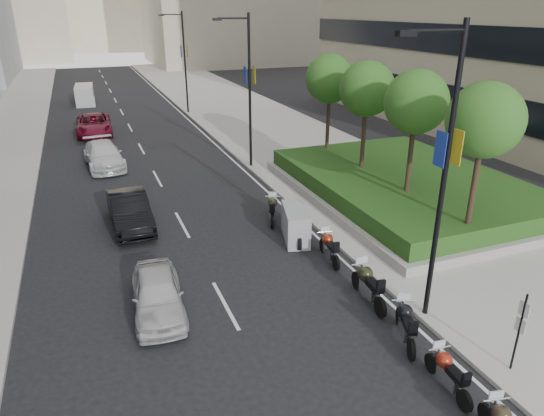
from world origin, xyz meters
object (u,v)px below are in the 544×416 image
motorcycle_1 (448,373)px  motorcycle_6 (273,209)px  lamp_post_0 (441,167)px  car_d (94,125)px  motorcycle_2 (406,324)px  motorcycle_3 (368,285)px  car_c (104,155)px  lamp_post_1 (247,85)px  car_a (158,294)px  parking_sign (520,328)px  lamp_post_2 (183,58)px  car_b (130,211)px  motorcycle_5 (296,225)px  delivery_van (85,96)px  motorcycle_4 (329,247)px

motorcycle_1 → motorcycle_6: (-0.22, 11.75, 0.04)m
lamp_post_0 → car_d: size_ratio=1.60×
motorcycle_2 → motorcycle_6: 9.68m
motorcycle_3 → car_c: car_c is taller
lamp_post_1 → car_a: bearing=-119.7°
parking_sign → lamp_post_2: bearing=91.0°
motorcycle_6 → car_c: car_c is taller
parking_sign → motorcycle_3: 4.85m
car_c → car_d: (-0.14, 9.11, 0.03)m
motorcycle_2 → car_b: (-6.65, 11.42, 0.19)m
lamp_post_2 → motorcycle_5: bearing=-92.9°
lamp_post_1 → motorcycle_3: lamp_post_1 is taller
parking_sign → car_a: 10.61m
lamp_post_1 → motorcycle_6: 9.40m
parking_sign → motorcycle_1: (-2.04, 0.16, -0.93)m
car_b → lamp_post_1: bearing=37.6°
car_b → delivery_van: size_ratio=1.02×
motorcycle_3 → car_a: car_a is taller
car_b → motorcycle_3: bearing=-55.2°
motorcycle_6 → car_d: bearing=41.3°
parking_sign → motorcycle_1: 2.25m
lamp_post_1 → motorcycle_5: 11.30m
motorcycle_2 → motorcycle_3: motorcycle_3 is taller
parking_sign → motorcycle_1: parking_sign is taller
motorcycle_5 → car_a: 7.12m
motorcycle_1 → car_d: bearing=17.7°
parking_sign → car_c: (-8.98, 23.51, -0.70)m
motorcycle_1 → motorcycle_6: 11.75m
lamp_post_0 → motorcycle_2: 4.70m
motorcycle_1 → motorcycle_5: motorcycle_5 is taller
lamp_post_2 → motorcycle_5: lamp_post_2 is taller
car_d → motorcycle_4: bearing=-71.4°
motorcycle_5 → car_d: car_d is taller
motorcycle_4 → delivery_van: 39.80m
lamp_post_0 → delivery_van: (-8.66, 43.56, -4.18)m
lamp_post_1 → parking_sign: size_ratio=3.60×
motorcycle_1 → motorcycle_2: (0.20, 2.08, 0.06)m
lamp_post_1 → motorcycle_2: bearing=-93.8°
motorcycle_2 → motorcycle_4: 5.28m
parking_sign → car_b: size_ratio=0.53×
motorcycle_6 → car_b: car_b is taller
motorcycle_5 → car_a: (-6.33, -3.26, -0.03)m
motorcycle_5 → motorcycle_4: bearing=-151.5°
motorcycle_3 → motorcycle_2: bearing=-176.7°
parking_sign → car_c: parking_sign is taller
lamp_post_1 → car_b: (-7.83, -6.34, -4.29)m
motorcycle_5 → car_d: size_ratio=0.45×
car_a → motorcycle_3: bearing=-11.7°
lamp_post_2 → motorcycle_4: size_ratio=4.34×
motorcycle_2 → motorcycle_3: bearing=21.3°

